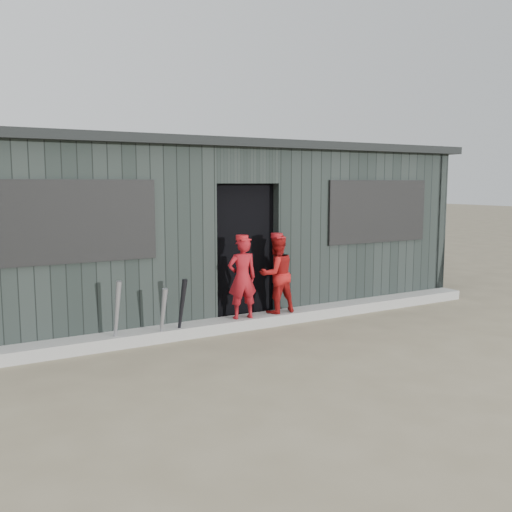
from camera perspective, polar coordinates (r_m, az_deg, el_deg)
ground at (r=6.66m, az=7.98°, el=-10.29°), size 80.00×80.00×0.00m
curb at (r=8.09m, az=-0.07°, el=-6.50°), size 8.00×0.36×0.15m
bat_left at (r=7.13m, az=-13.76°, el=-5.71°), size 0.12×0.23×0.85m
bat_mid at (r=7.26m, az=-9.31°, el=-5.90°), size 0.11×0.22×0.72m
bat_right at (r=7.38m, az=-7.47°, el=-5.30°), size 0.13×0.24×0.80m
player_red_left at (r=7.81m, az=-1.39°, el=-2.21°), size 0.45×0.33×1.13m
player_red_right at (r=8.17m, az=2.07°, el=-1.81°), size 0.55×0.43×1.12m
player_grey_back at (r=8.64m, az=0.34°, el=-1.95°), size 0.68×0.53×1.23m
dugout at (r=9.38m, az=-5.28°, el=2.89°), size 8.30×3.30×2.62m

